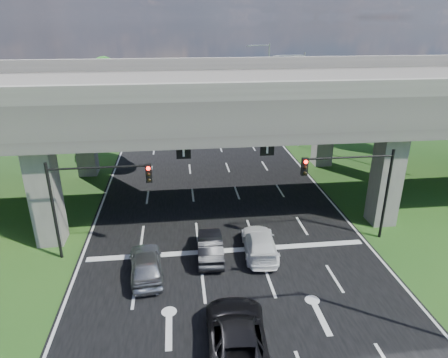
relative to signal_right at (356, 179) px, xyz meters
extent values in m
plane|color=#1F4E19|center=(-7.82, -3.94, -4.19)|extent=(160.00, 160.00, 0.00)
cube|color=black|center=(-7.82, 6.06, -4.17)|extent=(18.00, 120.00, 0.03)
cube|color=#33312E|center=(-7.82, 8.06, 3.81)|extent=(80.00, 15.00, 2.00)
cube|color=#63605B|center=(-7.82, 0.81, 5.31)|extent=(80.00, 0.50, 1.00)
cube|color=#63605B|center=(-7.82, 15.31, 5.31)|extent=(80.00, 0.50, 1.00)
cube|color=#63605B|center=(-18.82, 2.06, -0.69)|extent=(1.60, 1.60, 7.00)
cube|color=#63605B|center=(-18.82, 14.06, -0.69)|extent=(1.60, 1.60, 7.00)
cube|color=#63605B|center=(3.18, 2.06, -0.69)|extent=(1.60, 1.60, 7.00)
cube|color=#63605B|center=(3.18, 14.06, -0.69)|extent=(1.60, 1.60, 7.00)
cube|color=black|center=(-10.32, 1.06, 1.81)|extent=(0.85, 0.06, 0.85)
cube|color=black|center=(-5.32, 1.06, 1.81)|extent=(0.85, 0.06, 0.85)
cylinder|color=black|center=(2.18, 0.06, -1.19)|extent=(0.18, 0.18, 6.00)
cylinder|color=black|center=(-0.57, 0.06, 1.41)|extent=(5.50, 0.12, 0.12)
cube|color=black|center=(-3.32, -0.12, 1.01)|extent=(0.35, 0.28, 1.05)
sphere|color=#FF0C05|center=(-3.32, -0.28, 1.36)|extent=(0.22, 0.22, 0.22)
cylinder|color=black|center=(-17.82, 0.06, -1.19)|extent=(0.18, 0.18, 6.00)
cylinder|color=black|center=(-15.07, 0.06, 1.41)|extent=(5.50, 0.12, 0.12)
cube|color=black|center=(-12.32, -0.12, 1.01)|extent=(0.35, 0.28, 1.05)
sphere|color=#FF0C05|center=(-12.32, -0.28, 1.36)|extent=(0.22, 0.22, 0.22)
cylinder|color=gray|center=(2.68, 20.06, 0.81)|extent=(0.16, 0.16, 10.00)
cylinder|color=gray|center=(1.18, 20.06, 5.51)|extent=(3.00, 0.10, 0.10)
cube|color=gray|center=(-0.32, 20.06, 5.41)|extent=(0.60, 0.25, 0.18)
cylinder|color=gray|center=(2.68, 36.06, 0.81)|extent=(0.16, 0.16, 10.00)
cylinder|color=gray|center=(1.18, 36.06, 5.51)|extent=(3.00, 0.10, 0.10)
cube|color=gray|center=(-0.32, 36.06, 5.41)|extent=(0.60, 0.25, 0.18)
cylinder|color=black|center=(-21.82, 22.06, -2.54)|extent=(0.36, 0.36, 3.30)
sphere|color=#165015|center=(-21.82, 22.06, 0.46)|extent=(4.50, 4.50, 4.50)
sphere|color=#165015|center=(-21.42, 21.76, 1.81)|extent=(3.60, 3.60, 3.60)
sphere|color=#165015|center=(-22.12, 22.46, -0.44)|extent=(3.30, 3.30, 3.30)
cylinder|color=black|center=(-24.82, 30.06, -2.76)|extent=(0.36, 0.36, 2.86)
sphere|color=#165015|center=(-24.82, 30.06, -0.16)|extent=(3.90, 3.90, 3.90)
sphere|color=#165015|center=(-24.42, 29.76, 1.01)|extent=(3.12, 3.12, 3.12)
sphere|color=#165015|center=(-25.12, 30.46, -0.94)|extent=(2.86, 2.86, 2.86)
cylinder|color=black|center=(-20.82, 38.06, -2.43)|extent=(0.36, 0.36, 3.52)
sphere|color=#165015|center=(-20.82, 38.06, 0.77)|extent=(4.80, 4.80, 4.80)
sphere|color=#165015|center=(-20.42, 37.76, 2.21)|extent=(3.84, 3.84, 3.84)
sphere|color=#165015|center=(-21.12, 38.46, -0.19)|extent=(3.52, 3.52, 3.52)
cylinder|color=black|center=(5.18, 24.06, -2.65)|extent=(0.36, 0.36, 3.08)
sphere|color=#165015|center=(5.18, 24.06, 0.15)|extent=(4.20, 4.20, 4.20)
sphere|color=#165015|center=(5.58, 23.76, 1.41)|extent=(3.36, 3.36, 3.36)
sphere|color=#165015|center=(4.88, 24.46, -0.69)|extent=(3.08, 3.08, 3.08)
cylinder|color=black|center=(8.18, 32.06, -2.76)|extent=(0.36, 0.36, 2.86)
sphere|color=#165015|center=(8.18, 32.06, -0.16)|extent=(3.90, 3.90, 3.90)
sphere|color=#165015|center=(8.58, 31.76, 1.01)|extent=(3.12, 3.12, 3.12)
sphere|color=#165015|center=(7.88, 32.46, -0.94)|extent=(2.86, 2.86, 2.86)
cylinder|color=black|center=(4.18, 40.06, -2.54)|extent=(0.36, 0.36, 3.30)
sphere|color=#165015|center=(4.18, 40.06, 0.46)|extent=(4.50, 4.50, 4.50)
sphere|color=#165015|center=(4.58, 39.76, 1.81)|extent=(3.60, 3.60, 3.60)
sphere|color=#165015|center=(3.88, 40.46, -0.44)|extent=(3.30, 3.30, 3.30)
imported|color=#94969B|center=(-12.65, -2.42, -3.41)|extent=(2.18, 4.53, 1.49)
imported|color=black|center=(-9.01, -0.94, -3.47)|extent=(1.63, 4.21, 1.37)
imported|color=white|center=(-6.02, -0.94, -3.48)|extent=(2.22, 4.80, 1.36)
imported|color=black|center=(-8.51, -8.37, -3.39)|extent=(2.90, 5.69, 1.54)
camera|label=1|loc=(-10.62, -21.29, 9.12)|focal=32.00mm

